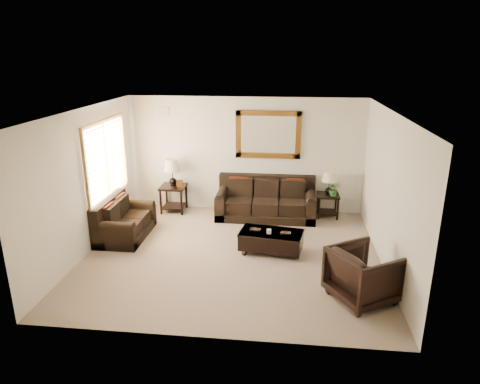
# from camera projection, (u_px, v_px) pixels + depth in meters

# --- Properties ---
(room) EXTENTS (5.51, 5.01, 2.71)m
(room) POSITION_uv_depth(u_px,v_px,m) (232.00, 187.00, 7.69)
(room) COLOR #836F5A
(room) RESTS_ON ground
(window) EXTENTS (0.07, 1.96, 1.66)m
(window) POSITION_uv_depth(u_px,v_px,m) (107.00, 160.00, 8.76)
(window) COLOR white
(window) RESTS_ON room
(mirror) EXTENTS (1.50, 0.06, 1.10)m
(mirror) POSITION_uv_depth(u_px,v_px,m) (268.00, 135.00, 9.81)
(mirror) COLOR #513610
(mirror) RESTS_ON room
(air_vent) EXTENTS (0.25, 0.02, 0.18)m
(air_vent) POSITION_uv_depth(u_px,v_px,m) (164.00, 111.00, 9.92)
(air_vent) COLOR #999999
(air_vent) RESTS_ON room
(sofa) EXTENTS (2.25, 0.97, 0.92)m
(sofa) POSITION_uv_depth(u_px,v_px,m) (266.00, 203.00, 9.90)
(sofa) COLOR black
(sofa) RESTS_ON room
(loveseat) EXTENTS (0.86, 1.46, 0.82)m
(loveseat) POSITION_uv_depth(u_px,v_px,m) (123.00, 223.00, 8.83)
(loveseat) COLOR black
(loveseat) RESTS_ON room
(end_table_left) EXTENTS (0.58, 0.58, 1.29)m
(end_table_left) POSITION_uv_depth(u_px,v_px,m) (173.00, 178.00, 10.07)
(end_table_left) COLOR black
(end_table_left) RESTS_ON room
(end_table_right) EXTENTS (0.50, 0.50, 1.09)m
(end_table_right) POSITION_uv_depth(u_px,v_px,m) (329.00, 187.00, 9.78)
(end_table_right) COLOR black
(end_table_right) RESTS_ON room
(coffee_table) EXTENTS (1.27, 0.81, 0.50)m
(coffee_table) POSITION_uv_depth(u_px,v_px,m) (271.00, 239.00, 8.17)
(coffee_table) COLOR black
(coffee_table) RESTS_ON room
(armchair) EXTENTS (1.19, 1.21, 0.92)m
(armchair) POSITION_uv_depth(u_px,v_px,m) (364.00, 272.00, 6.52)
(armchair) COLOR black
(armchair) RESTS_ON floor
(potted_plant) EXTENTS (0.30, 0.33, 0.25)m
(potted_plant) POSITION_uv_depth(u_px,v_px,m) (334.00, 190.00, 9.69)
(potted_plant) COLOR #2C5F20
(potted_plant) RESTS_ON end_table_right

